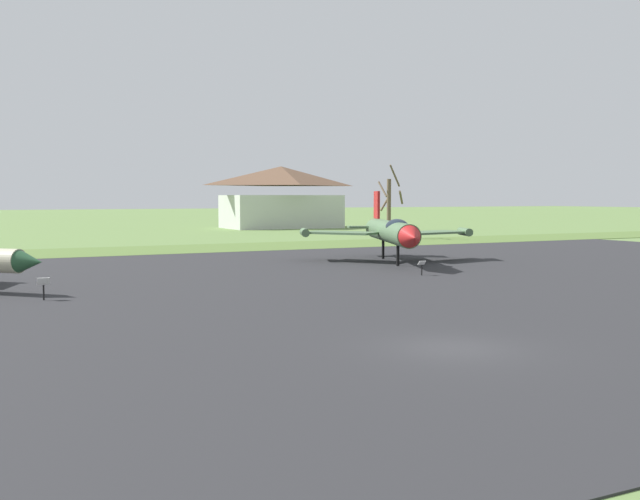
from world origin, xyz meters
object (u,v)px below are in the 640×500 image
jet_fighter_front_right (391,231)px  visitor_building (281,198)px  info_placard_front_right (422,267)px  info_placard_rear_center (44,286)px

jet_fighter_front_right → visitor_building: bearing=72.5°
jet_fighter_front_right → info_placard_front_right: 9.75m
jet_fighter_front_right → visitor_building: (20.13, 63.70, 2.48)m
info_placard_rear_center → visitor_building: size_ratio=0.06×
jet_fighter_front_right → info_placard_front_right: size_ratio=16.46×
jet_fighter_front_right → visitor_building: visitor_building is taller
jet_fighter_front_right → info_placard_front_right: (-3.43, -8.95, -1.80)m
jet_fighter_front_right → info_placard_rear_center: bearing=-158.8°
info_placard_front_right → info_placard_rear_center: 22.79m
info_placard_front_right → visitor_building: visitor_building is taller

